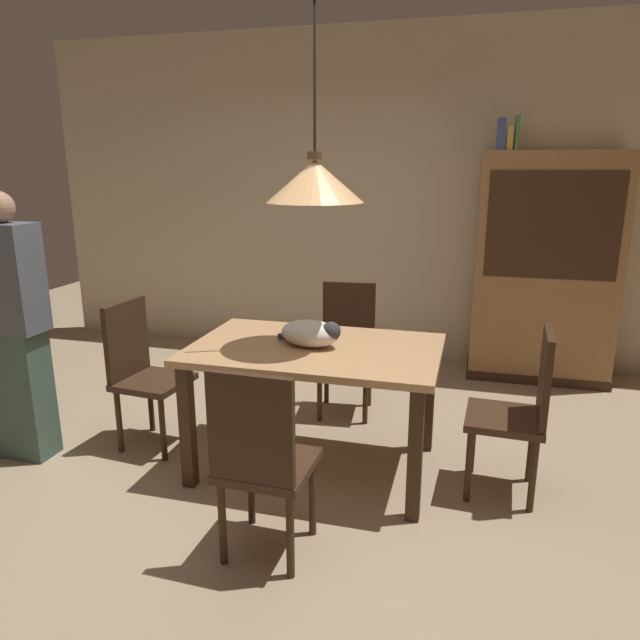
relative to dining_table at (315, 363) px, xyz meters
The scene contains 14 objects.
ground 0.75m from the dining_table, 96.58° to the right, with size 10.00×10.00×0.00m, color #998466.
back_wall 2.41m from the dining_table, 91.08° to the left, with size 6.40×0.10×2.90m, color beige.
dining_table is the anchor object (origin of this frame).
chair_near_front 0.89m from the dining_table, 90.14° to the right, with size 0.41×0.41×0.93m.
chair_left_side 1.14m from the dining_table, behind, with size 0.43×0.43×0.93m.
chair_far_back 0.89m from the dining_table, 90.51° to the left, with size 0.44×0.44×0.93m.
chair_right_side 1.14m from the dining_table, ahead, with size 0.42×0.42×0.93m.
cat_sleeping 0.18m from the dining_table, 164.61° to the right, with size 0.39×0.26×0.16m.
pendant_lamp 1.01m from the dining_table, 82.87° to the left, with size 0.52×0.52×1.30m.
hutch_bookcase 2.40m from the dining_table, 54.37° to the left, with size 1.12×0.45×1.85m.
book_blue_wide 2.55m from the dining_table, 63.47° to the left, with size 0.06×0.24×0.24m, color #384C93.
book_yellow_short 2.56m from the dining_table, 61.96° to the left, with size 0.04×0.20×0.18m, color gold.
book_green_slim 2.60m from the dining_table, 60.80° to the left, with size 0.03×0.20×0.26m, color #427A4C.
person_standing 1.78m from the dining_table, 169.65° to the right, with size 0.36×0.22×1.61m.
Camera 1 is at (0.89, -2.65, 1.75)m, focal length 32.71 mm.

